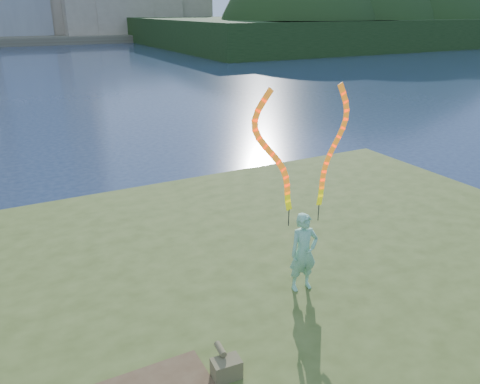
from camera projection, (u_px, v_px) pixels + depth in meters
ground at (191, 320)px, 8.64m from camera, size 320.00×320.00×0.00m
wooded_hill at (373, 40)px, 83.78m from camera, size 78.00×50.00×63.00m
woman_with_ribbons at (305, 210)px, 7.71m from camera, size 1.96×0.40×3.82m
canvas_bag at (226, 367)px, 6.18m from camera, size 0.40×0.45×0.36m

